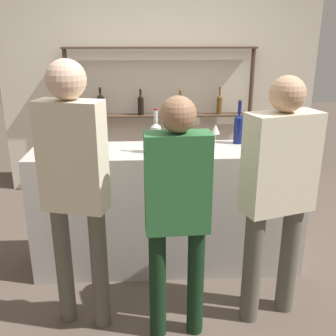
% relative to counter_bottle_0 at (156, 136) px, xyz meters
% --- Properties ---
extents(ground_plane, '(16.00, 16.00, 0.00)m').
position_rel_counter_bottle_0_xyz_m(ground_plane, '(0.10, 0.08, -1.16)').
color(ground_plane, brown).
extents(bar_counter, '(2.18, 0.53, 1.03)m').
position_rel_counter_bottle_0_xyz_m(bar_counter, '(0.10, 0.08, -0.65)').
color(bar_counter, '#B7B2AD').
rests_on(bar_counter, ground_plane).
extents(back_wall, '(3.78, 0.12, 2.80)m').
position_rel_counter_bottle_0_xyz_m(back_wall, '(0.10, 1.94, 0.24)').
color(back_wall, beige).
rests_on(back_wall, ground_plane).
extents(back_shelf, '(2.22, 0.18, 1.76)m').
position_rel_counter_bottle_0_xyz_m(back_shelf, '(0.08, 1.76, 0.01)').
color(back_shelf, '#4C3828').
rests_on(back_shelf, ground_plane).
extents(counter_bottle_0, '(0.08, 0.08, 0.34)m').
position_rel_counter_bottle_0_xyz_m(counter_bottle_0, '(0.00, 0.00, 0.00)').
color(counter_bottle_0, silver).
rests_on(counter_bottle_0, bar_counter).
extents(counter_bottle_1, '(0.08, 0.08, 0.36)m').
position_rel_counter_bottle_0_xyz_m(counter_bottle_1, '(0.69, 0.23, 0.01)').
color(counter_bottle_1, '#0F1956').
rests_on(counter_bottle_1, bar_counter).
extents(counter_bottle_2, '(0.09, 0.09, 0.34)m').
position_rel_counter_bottle_0_xyz_m(counter_bottle_2, '(-0.50, -0.01, 0.00)').
color(counter_bottle_2, brown).
rests_on(counter_bottle_2, bar_counter).
extents(wine_glass, '(0.07, 0.07, 0.17)m').
position_rel_counter_bottle_0_xyz_m(wine_glass, '(0.49, 0.19, -0.00)').
color(wine_glass, silver).
rests_on(wine_glass, bar_counter).
extents(cork_jar, '(0.12, 0.12, 0.15)m').
position_rel_counter_bottle_0_xyz_m(cork_jar, '(0.95, 0.13, -0.06)').
color(cork_jar, silver).
rests_on(cork_jar, bar_counter).
extents(customer_center, '(0.39, 0.21, 1.59)m').
position_rel_counter_bottle_0_xyz_m(customer_center, '(0.11, -0.76, -0.22)').
color(customer_center, black).
rests_on(customer_center, ground_plane).
extents(customer_left, '(0.43, 0.27, 1.78)m').
position_rel_counter_bottle_0_xyz_m(customer_left, '(-0.52, -0.62, -0.09)').
color(customer_left, '#575347').
rests_on(customer_left, ground_plane).
extents(customer_right, '(0.50, 0.33, 1.68)m').
position_rel_counter_bottle_0_xyz_m(customer_right, '(0.77, -0.60, -0.18)').
color(customer_right, '#575347').
rests_on(customer_right, ground_plane).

